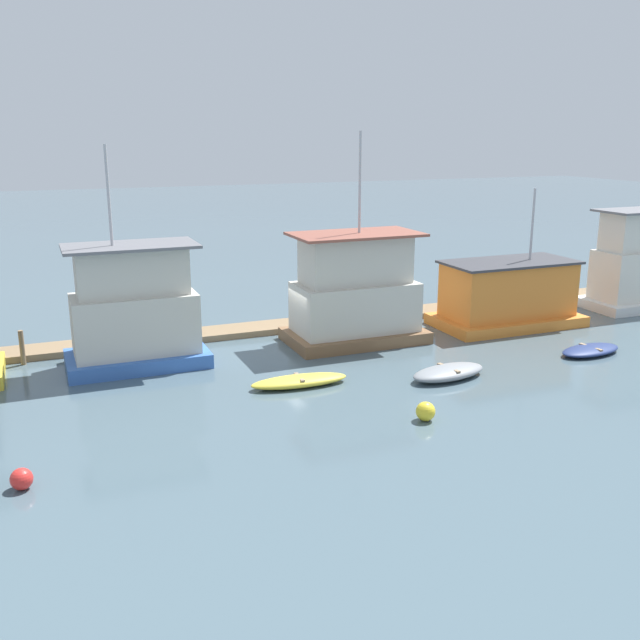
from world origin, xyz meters
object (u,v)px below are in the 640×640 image
mooring_post_near_right (22,348)px  houseboat_white (638,265)px  dinghy_navy (590,350)px  houseboat_blue (135,313)px  buoy_yellow (426,411)px  houseboat_brown (355,295)px  houseboat_orange (508,295)px  dinghy_yellow (299,381)px  dinghy_grey (448,372)px  buoy_red (22,479)px

mooring_post_near_right → houseboat_white: bearing=-3.3°
houseboat_white → dinghy_navy: 10.67m
houseboat_blue → buoy_yellow: bearing=-50.0°
houseboat_white → dinghy_navy: (-8.54, -6.00, -2.20)m
houseboat_blue → mooring_post_near_right: (-4.44, 1.89, -1.50)m
houseboat_brown → houseboat_white: (17.30, 0.27, 0.16)m
houseboat_brown → houseboat_white: 17.31m
houseboat_orange → houseboat_white: (9.00, 0.53, 0.84)m
dinghy_yellow → buoy_yellow: (2.77, -4.77, 0.12)m
houseboat_orange → dinghy_grey: houseboat_orange is taller
houseboat_brown → dinghy_yellow: (-4.53, -4.74, -2.01)m
dinghy_grey → mooring_post_near_right: size_ratio=2.36×
houseboat_brown → dinghy_yellow: size_ratio=2.46×
dinghy_navy → buoy_yellow: bearing=-160.3°
buoy_red → houseboat_blue: bearing=65.1°
houseboat_blue → houseboat_white: (27.20, 0.08, 0.14)m
buoy_yellow → dinghy_navy: bearing=19.7°
dinghy_grey → mooring_post_near_right: 17.62m
houseboat_orange → buoy_yellow: bearing=-137.4°
dinghy_grey → buoy_yellow: size_ratio=5.26×
houseboat_brown → buoy_red: (-14.40, -9.53, -1.92)m
houseboat_blue → houseboat_brown: (9.90, -0.19, -0.02)m
mooring_post_near_right → dinghy_yellow: bearing=-34.8°
buoy_red → buoy_yellow: 12.65m
dinghy_grey → mooring_post_near_right: bearing=152.3°
dinghy_yellow → buoy_red: (-9.88, -4.80, 0.10)m
houseboat_blue → buoy_yellow: size_ratio=13.56×
dinghy_navy → houseboat_brown: bearing=146.8°
houseboat_orange → buoy_yellow: (-10.07, -9.25, -1.21)m
dinghy_yellow → mooring_post_near_right: (-9.81, 6.81, 0.53)m
houseboat_brown → mooring_post_near_right: bearing=171.8°
dinghy_grey → buoy_yellow: bearing=-131.7°
buoy_red → dinghy_grey: bearing=12.3°
dinghy_yellow → dinghy_grey: bearing=-13.5°
dinghy_grey → buoy_red: buoy_red is taller
dinghy_yellow → mooring_post_near_right: 11.95m
houseboat_orange → dinghy_navy: bearing=-85.2°
houseboat_blue → dinghy_grey: size_ratio=2.58×
dinghy_navy → buoy_yellow: 11.18m
dinghy_grey → houseboat_orange: bearing=39.7°
dinghy_yellow → houseboat_blue: bearing=137.5°
houseboat_blue → houseboat_white: bearing=0.2°
dinghy_navy → buoy_red: size_ratio=5.33×
dinghy_grey → buoy_red: (-15.66, -3.41, 0.05)m
dinghy_navy → houseboat_orange: bearing=94.8°
houseboat_orange → buoy_red: houseboat_orange is taller
houseboat_blue → houseboat_white: 27.20m
buoy_red → houseboat_orange: bearing=22.2°
houseboat_white → dinghy_yellow: (-21.83, -5.01, -2.17)m
houseboat_orange → buoy_yellow: size_ratio=10.95×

